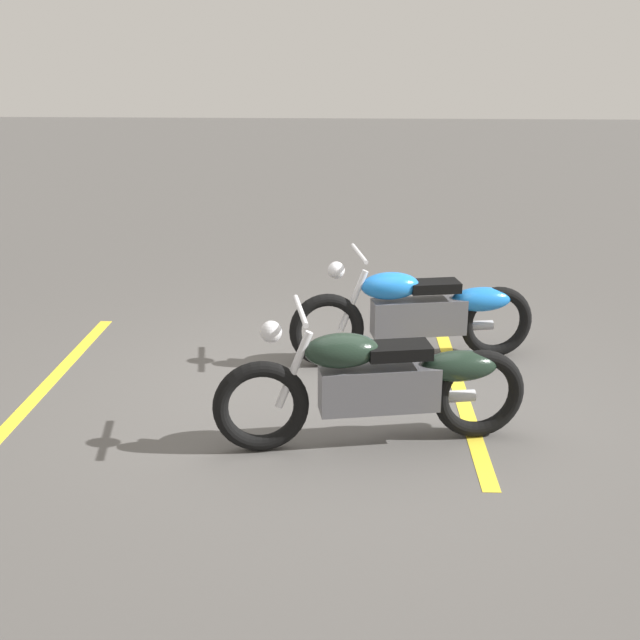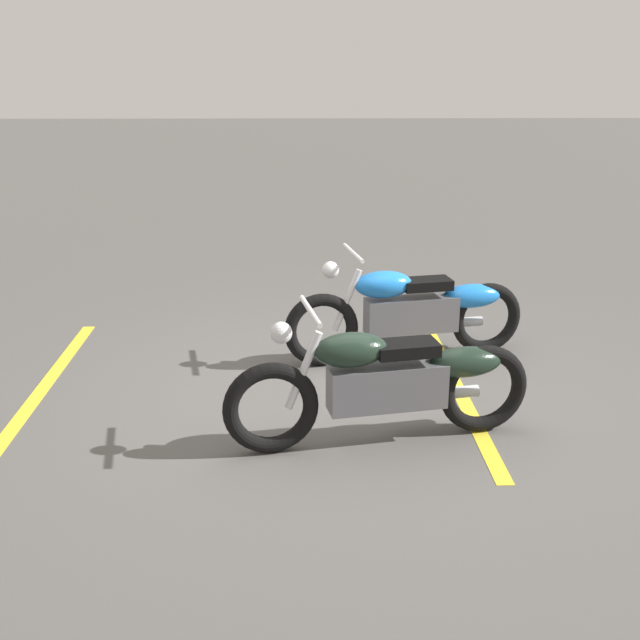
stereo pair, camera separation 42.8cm
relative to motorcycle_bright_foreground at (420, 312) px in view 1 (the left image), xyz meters
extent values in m
plane|color=#514F4C|center=(0.62, 0.82, -0.46)|extent=(60.00, 60.00, 0.00)
torus|color=black|center=(0.82, 0.17, -0.13)|extent=(0.68, 0.24, 0.67)
torus|color=black|center=(-0.71, -0.14, -0.13)|extent=(0.68, 0.24, 0.67)
cube|color=#59595E|center=(0.01, 0.00, -0.04)|extent=(0.87, 0.38, 0.32)
ellipsoid|color=blue|center=(0.27, 0.06, 0.26)|extent=(0.56, 0.38, 0.24)
ellipsoid|color=blue|center=(-0.55, -0.11, 0.10)|extent=(0.60, 0.34, 0.22)
cube|color=black|center=(-0.12, -0.02, 0.24)|extent=(0.48, 0.32, 0.09)
cylinder|color=silver|center=(0.60, 0.12, 0.13)|extent=(0.27, 0.11, 0.56)
cylinder|color=silver|center=(0.55, 0.11, 0.56)|extent=(0.16, 0.62, 0.04)
sphere|color=silver|center=(0.74, 0.15, 0.42)|extent=(0.15, 0.15, 0.15)
cylinder|color=silver|center=(-0.36, -0.21, -0.20)|extent=(0.70, 0.22, 0.09)
torus|color=black|center=(1.20, 1.77, -0.13)|extent=(0.68, 0.24, 0.67)
torus|color=black|center=(-0.33, 1.47, -0.13)|extent=(0.68, 0.24, 0.67)
cube|color=#59595E|center=(0.38, 1.61, -0.04)|extent=(0.87, 0.38, 0.32)
ellipsoid|color=black|center=(0.65, 1.66, 0.26)|extent=(0.56, 0.37, 0.24)
ellipsoid|color=black|center=(-0.17, 1.50, 0.10)|extent=(0.60, 0.34, 0.22)
cube|color=black|center=(0.26, 1.58, 0.24)|extent=(0.48, 0.32, 0.09)
cylinder|color=silver|center=(0.97, 1.72, 0.13)|extent=(0.27, 0.11, 0.56)
cylinder|color=silver|center=(0.92, 1.71, 0.56)|extent=(0.15, 0.62, 0.04)
sphere|color=silver|center=(1.12, 1.75, 0.42)|extent=(0.15, 0.15, 0.15)
cylinder|color=silver|center=(0.02, 1.39, -0.20)|extent=(0.70, 0.22, 0.09)
cube|color=yellow|center=(-0.31, 0.65, -0.46)|extent=(0.17, 3.20, 0.01)
cube|color=yellow|center=(3.16, 0.69, -0.46)|extent=(0.17, 3.20, 0.01)
camera|label=1|loc=(0.52, 6.60, 2.16)|focal=43.48mm
camera|label=2|loc=(0.95, 6.61, 2.16)|focal=43.48mm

